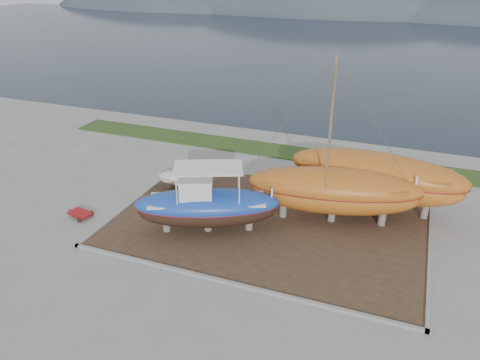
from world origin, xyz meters
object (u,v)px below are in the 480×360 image
at_px(blue_caique, 207,199).
at_px(white_dinghy, 185,181).
at_px(orange_sailboat, 338,144).
at_px(red_trailer, 80,215).
at_px(orange_bare_hull, 375,182).

bearing_deg(blue_caique, white_dinghy, 107.35).
height_order(blue_caique, orange_sailboat, orange_sailboat).
height_order(blue_caique, red_trailer, blue_caique).
xyz_separation_m(orange_sailboat, orange_bare_hull, (2.09, 2.60, -3.14)).
xyz_separation_m(orange_bare_hull, red_trailer, (-16.61, -7.67, -1.69)).
bearing_deg(orange_bare_hull, orange_sailboat, -125.00).
xyz_separation_m(blue_caique, red_trailer, (-8.02, -1.38, -1.91)).
distance_m(blue_caique, red_trailer, 8.35).
relative_size(white_dinghy, red_trailer, 1.72).
distance_m(blue_caique, white_dinghy, 6.00).
bearing_deg(white_dinghy, orange_bare_hull, -0.11).
bearing_deg(orange_sailboat, orange_bare_hull, 39.80).
distance_m(blue_caique, orange_sailboat, 8.02).
relative_size(blue_caique, orange_bare_hull, 0.77).
bearing_deg(blue_caique, orange_bare_hull, 12.87).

